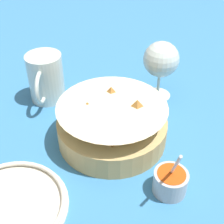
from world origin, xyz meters
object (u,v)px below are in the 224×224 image
at_px(sauce_cup, 170,181).
at_px(side_plate, 9,206).
at_px(wine_glass, 161,61).
at_px(food_basket, 112,124).
at_px(beer_mug, 46,79).

bearing_deg(sauce_cup, side_plate, -78.41).
height_order(wine_glass, side_plate, wine_glass).
height_order(food_basket, beer_mug, beer_mug).
xyz_separation_m(wine_glass, beer_mug, (0.03, -0.26, -0.04)).
bearing_deg(sauce_cup, wine_glass, -179.00).
bearing_deg(beer_mug, side_plate, 0.99).
height_order(beer_mug, side_plate, beer_mug).
relative_size(food_basket, beer_mug, 1.75).
distance_m(food_basket, sauce_cup, 0.17).
xyz_separation_m(food_basket, beer_mug, (-0.13, -0.16, 0.01)).
bearing_deg(food_basket, beer_mug, -129.31).
distance_m(beer_mug, side_plate, 0.32).
bearing_deg(wine_glass, food_basket, -31.93).
bearing_deg(wine_glass, sauce_cup, 1.00).
xyz_separation_m(beer_mug, side_plate, (0.31, 0.01, -0.05)).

